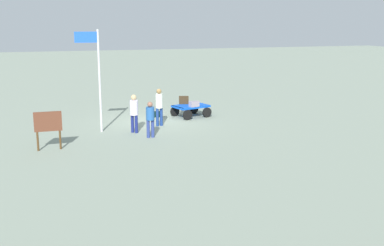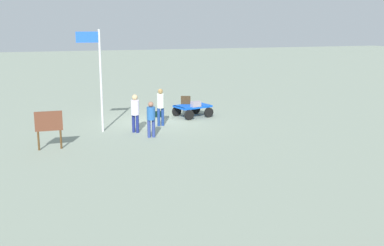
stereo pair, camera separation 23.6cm
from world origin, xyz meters
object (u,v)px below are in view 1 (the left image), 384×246
object	(u,v)px
suitcase_dark	(184,100)
flagpole	(97,72)
suitcase_maroon	(155,114)
luggage_cart	(190,108)
worker_supervisor	(150,117)
signboard	(48,125)
suitcase_grey	(194,104)
worker_trailing	(159,104)
worker_lead	(134,110)

from	to	relation	value
suitcase_dark	flagpole	size ratio (longest dim) A/B	0.13
suitcase_dark	suitcase_maroon	bearing A→B (deg)	1.21
luggage_cart	worker_supervisor	xyz separation A→B (m)	(3.03, 3.76, 0.47)
suitcase_dark	signboard	size ratio (longest dim) A/B	0.39
suitcase_maroon	luggage_cart	bearing A→B (deg)	162.96
suitcase_grey	suitcase_dark	bearing A→B (deg)	-77.08
suitcase_maroon	worker_trailing	size ratio (longest dim) A/B	0.37
suitcase_grey	worker_supervisor	world-z (taller)	worker_supervisor
luggage_cart	signboard	distance (m)	8.55
worker_lead	suitcase_grey	bearing A→B (deg)	-148.15
flagpole	signboard	xyz separation A→B (m)	(2.23, 2.51, -1.72)
suitcase_grey	signboard	size ratio (longest dim) A/B	0.36
suitcase_grey	suitcase_dark	world-z (taller)	suitcase_dark
suitcase_grey	suitcase_dark	size ratio (longest dim) A/B	0.92
luggage_cart	suitcase_grey	distance (m)	0.54
worker_trailing	signboard	distance (m)	5.89
suitcase_maroon	signboard	size ratio (longest dim) A/B	0.44
suitcase_dark	worker_lead	bearing A→B (deg)	44.28
suitcase_maroon	worker_lead	xyz separation A→B (m)	(1.73, 3.21, 0.90)
suitcase_maroon	worker_supervisor	bearing A→B (deg)	73.85
luggage_cart	worker_supervisor	world-z (taller)	worker_supervisor
luggage_cart	worker_lead	size ratio (longest dim) A/B	1.17
suitcase_grey	worker_lead	size ratio (longest dim) A/B	0.31
worker_lead	worker_trailing	world-z (taller)	worker_trailing
suitcase_grey	worker_lead	bearing A→B (deg)	31.85
suitcase_maroon	flagpole	xyz separation A→B (m)	(3.23, 2.54, 2.59)
suitcase_grey	signboard	xyz separation A→B (m)	(7.29, 4.06, 0.26)
suitcase_grey	flagpole	xyz separation A→B (m)	(5.06, 1.55, 1.98)
worker_supervisor	worker_trailing	bearing A→B (deg)	-113.76
luggage_cart	suitcase_maroon	distance (m)	1.89
suitcase_grey	flagpole	bearing A→B (deg)	17.01
suitcase_grey	suitcase_dark	distance (m)	1.06
worker_supervisor	signboard	size ratio (longest dim) A/B	1.03
worker_lead	worker_trailing	bearing A→B (deg)	-144.14
suitcase_maroon	signboard	distance (m)	7.49
worker_supervisor	flagpole	distance (m)	3.21
suitcase_grey	flagpole	distance (m)	5.65
suitcase_dark	worker_supervisor	size ratio (longest dim) A/B	0.38
luggage_cart	worker_lead	world-z (taller)	worker_lead
worker_lead	signboard	distance (m)	4.16
suitcase_dark	luggage_cart	bearing A→B (deg)	107.98
flagpole	signboard	size ratio (longest dim) A/B	3.01
luggage_cart	signboard	xyz separation A→B (m)	(7.24, 4.51, 0.56)
suitcase_maroon	suitcase_dark	bearing A→B (deg)	-178.79
suitcase_dark	worker_supervisor	world-z (taller)	worker_supervisor
luggage_cart	flagpole	world-z (taller)	flagpole
suitcase_grey	worker_supervisor	xyz separation A→B (m)	(3.08, 3.32, 0.17)
luggage_cart	suitcase_maroon	bearing A→B (deg)	-17.04
suitcase_grey	flagpole	size ratio (longest dim) A/B	0.12
worker_lead	worker_trailing	distance (m)	1.75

